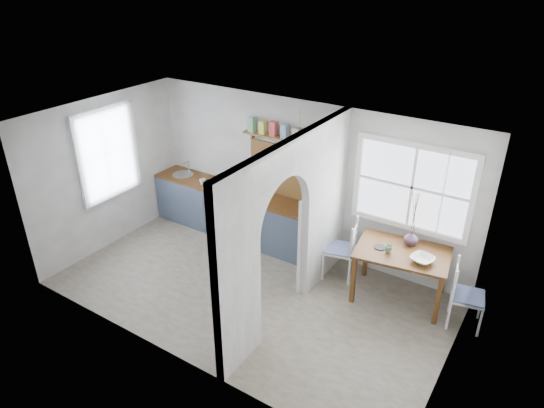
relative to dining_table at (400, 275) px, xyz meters
The scene contains 26 objects.
floor 2.25m from the dining_table, 150.50° to the right, with size 5.80×3.20×0.01m, color gray.
ceiling 3.12m from the dining_table, 150.50° to the right, with size 5.80×3.20×0.01m, color silver.
walls 2.39m from the dining_table, 150.50° to the right, with size 5.81×3.21×2.60m.
partition 1.91m from the dining_table, 139.92° to the right, with size 0.12×3.20×2.60m.
kitchen_window 5.07m from the dining_table, 167.20° to the right, with size 0.10×1.16×1.50m, color white, non-canonical shape.
nook_window 1.29m from the dining_table, 105.17° to the left, with size 1.76×0.10×1.30m, color white, non-canonical shape.
counter 3.07m from the dining_table, behind, with size 3.50×0.60×0.90m.
sink 4.39m from the dining_table, behind, with size 0.40×0.40×0.02m, color #B1B5BE.
backsplash 2.38m from the dining_table, 167.19° to the left, with size 1.65×0.03×0.90m, color olive.
shelf 2.70m from the dining_table, 169.38° to the left, with size 1.75×0.20×0.21m.
pendant_lamp 2.31m from the dining_table, behind, with size 0.26×0.26×0.16m, color beige.
utensil_rail 1.69m from the dining_table, behind, with size 0.02×0.02×0.50m, color #B1B5BE.
dining_table is the anchor object (origin of this frame).
chair_left 1.00m from the dining_table, behind, with size 0.46×0.46×1.00m, color white, non-canonical shape.
chair_right 0.98m from the dining_table, ahead, with size 0.44×0.44×0.95m, color white, non-canonical shape.
kettle 1.58m from the dining_table, behind, with size 0.17×0.14×0.21m, color white, non-canonical shape.
mug_a 3.78m from the dining_table, behind, with size 0.12×0.12×0.11m, color white.
mug_b 3.54m from the dining_table, behind, with size 0.12×0.12×0.09m, color white.
knife_block 3.44m from the dining_table, behind, with size 0.10×0.14×0.22m, color black.
jar 2.89m from the dining_table, behind, with size 0.09×0.09×0.14m, color #766952.
towel_magenta 1.36m from the dining_table, behind, with size 0.02×0.03×0.57m, color #C52077.
towel_orange 1.36m from the dining_table, behind, with size 0.02×0.03×0.50m, color #C46A1B.
bowl 0.55m from the dining_table, 20.48° to the right, with size 0.31×0.31×0.08m, color white.
table_cup 0.51m from the dining_table, 141.84° to the right, with size 0.11×0.11×0.11m, color gray.
plate 0.53m from the dining_table, 164.89° to the right, with size 0.17×0.17×0.01m, color black.
vase 0.57m from the dining_table, 84.43° to the left, with size 0.21×0.21×0.22m, color #48314B.
Camera 1 is at (3.52, -4.83, 4.54)m, focal length 32.00 mm.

